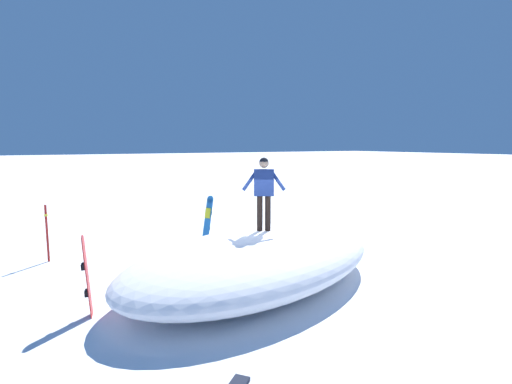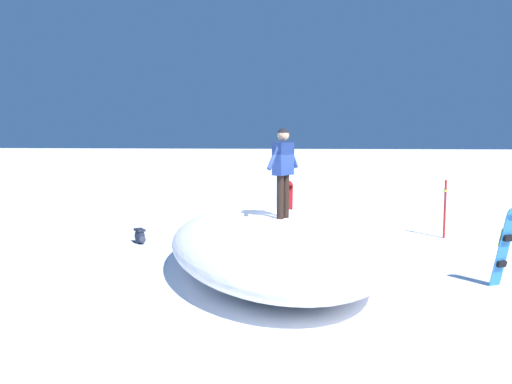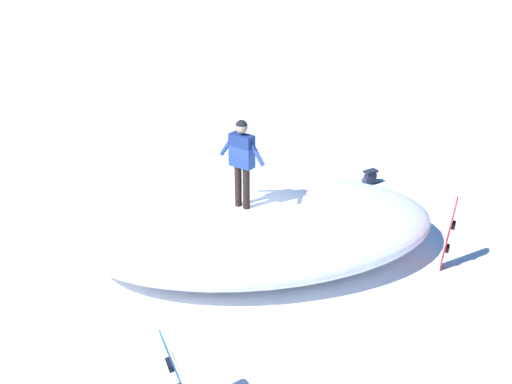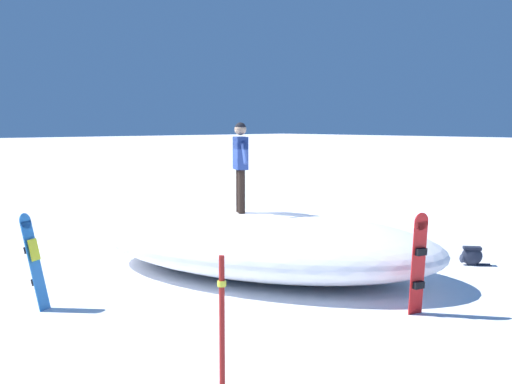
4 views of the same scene
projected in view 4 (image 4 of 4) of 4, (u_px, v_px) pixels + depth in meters
The scene contains 7 objects.
ground at pixel (243, 276), 12.81m from camera, with size 240.00×240.00×0.00m, color white.
snow_mound at pixel (262, 243), 13.01m from camera, with size 7.39×4.09×1.22m, color white.
snowboarder_standing at pixel (240, 158), 12.88m from camera, with size 0.59×0.98×1.80m.
snowboard_primary_upright at pixel (419, 262), 10.12m from camera, with size 0.29×0.20×1.63m.
snowboard_secondary_upright at pixel (34, 260), 10.45m from camera, with size 0.41×0.46×1.57m.
backpack_near at pixel (471, 256), 13.74m from camera, with size 0.55×0.61×0.40m.
trail_marker_pole at pixel (222, 328), 6.78m from camera, with size 0.10×0.10×1.65m.
Camera 4 is at (-8.25, -9.47, 3.02)m, focal length 45.42 mm.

